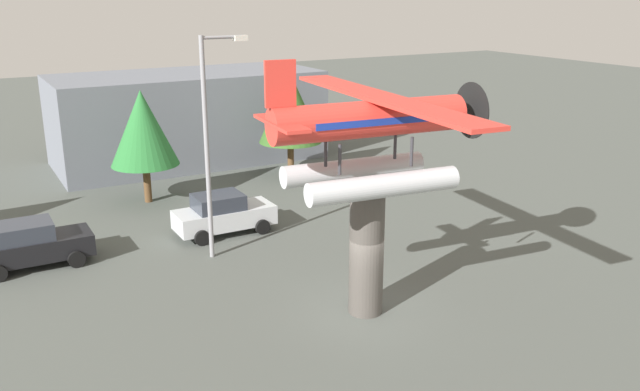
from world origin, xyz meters
TOP-DOWN VIEW (x-y plane):
  - ground_plane at (0.00, 0.00)m, footprint 140.00×140.00m
  - display_pedestal at (0.00, 0.00)m, footprint 1.10×1.10m
  - floatplane_monument at (0.13, -0.01)m, footprint 7.02×10.46m
  - car_near_black at (-8.90, 9.23)m, footprint 4.20×2.02m
  - car_mid_silver at (-1.32, 9.06)m, footprint 4.20×2.02m
  - streetlight_primary at (-2.50, 6.83)m, footprint 1.84×0.28m
  - storefront_building at (1.63, 22.00)m, footprint 15.46×6.76m
  - tree_east at (-2.91, 15.04)m, footprint 3.25×3.25m
  - tree_center_back at (5.40, 15.93)m, footprint 3.47×3.47m

SIDE VIEW (x-z plane):
  - ground_plane at x=0.00m, z-range 0.00..0.00m
  - car_near_black at x=-8.90m, z-range 0.00..1.76m
  - car_mid_silver at x=-1.32m, z-range 0.00..1.76m
  - display_pedestal at x=0.00m, z-range 0.00..4.17m
  - storefront_building at x=1.63m, z-range 0.00..5.28m
  - tree_east at x=-2.91m, z-range 0.92..6.41m
  - tree_center_back at x=5.40m, z-range 0.94..6.71m
  - streetlight_primary at x=-2.50m, z-range 0.64..9.10m
  - floatplane_monument at x=0.13m, z-range 3.84..7.84m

